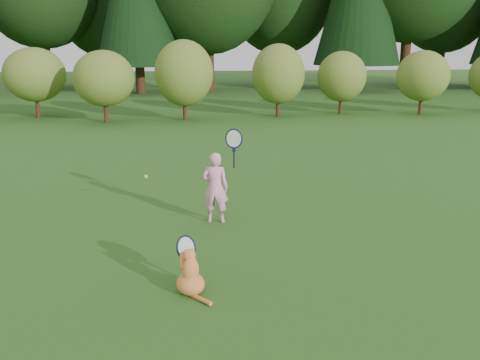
{
  "coord_description": "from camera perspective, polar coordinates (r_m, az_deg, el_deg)",
  "views": [
    {
      "loc": [
        -0.71,
        -6.7,
        2.61
      ],
      "look_at": [
        0.2,
        0.8,
        0.7
      ],
      "focal_mm": 40.0,
      "sensor_mm": 36.0,
      "label": 1
    }
  ],
  "objects": [
    {
      "name": "ground",
      "position": [
        7.22,
        -0.82,
        -6.99
      ],
      "size": [
        100.0,
        100.0,
        0.0
      ],
      "primitive_type": "plane",
      "color": "#1F5117",
      "rests_on": "ground"
    },
    {
      "name": "shrub_row",
      "position": [
        19.75,
        -4.92,
        10.64
      ],
      "size": [
        28.0,
        3.0,
        2.8
      ],
      "primitive_type": null,
      "color": "#566B21",
      "rests_on": "ground"
    },
    {
      "name": "child",
      "position": [
        8.0,
        -2.59,
        -0.64
      ],
      "size": [
        0.61,
        0.34,
        1.61
      ],
      "rotation": [
        0.0,
        0.0,
        2.96
      ],
      "color": "#FD97C7",
      "rests_on": "ground"
    },
    {
      "name": "cat",
      "position": [
        5.85,
        -5.36,
        -9.47
      ],
      "size": [
        0.44,
        0.77,
        0.7
      ],
      "rotation": [
        0.0,
        0.0,
        0.21
      ],
      "color": "orange",
      "rests_on": "ground"
    },
    {
      "name": "tennis_ball",
      "position": [
        8.57,
        -10.01,
        0.36
      ],
      "size": [
        0.06,
        0.06,
        0.06
      ],
      "color": "#A4D318",
      "rests_on": "ground"
    }
  ]
}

